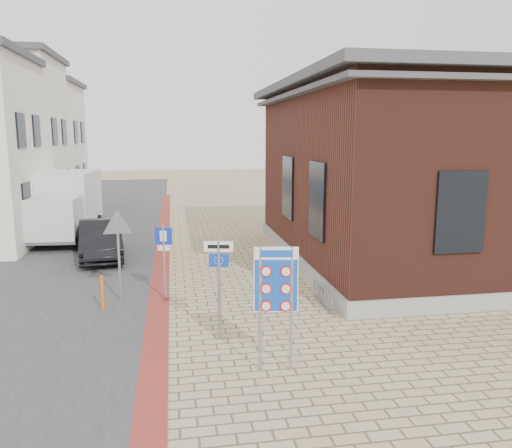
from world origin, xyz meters
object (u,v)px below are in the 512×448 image
object	(u,v)px
sedan	(101,240)
border_sign	(276,283)
box_truck	(65,205)
parking_sign	(164,250)
bollard	(102,293)
essen_sign	(219,270)

from	to	relation	value
sedan	border_sign	distance (m)	11.71
box_truck	parking_sign	size ratio (longest dim) A/B	2.68
sedan	bollard	size ratio (longest dim) A/B	4.52
sedan	parking_sign	bearing A→B (deg)	-73.90
sedan	parking_sign	size ratio (longest dim) A/B	2.00
border_sign	parking_sign	xyz separation A→B (m)	(-2.30, 4.94, -0.37)
box_truck	parking_sign	world-z (taller)	box_truck
sedan	essen_sign	world-z (taller)	essen_sign
essen_sign	bollard	size ratio (longest dim) A/B	2.56
essen_sign	bollard	world-z (taller)	essen_sign
box_truck	essen_sign	world-z (taller)	box_truck
essen_sign	parking_sign	size ratio (longest dim) A/B	1.13
box_truck	essen_sign	distance (m)	14.27
box_truck	border_sign	size ratio (longest dim) A/B	2.29
box_truck	border_sign	xyz separation A→B (m)	(6.99, -14.75, 0.29)
sedan	parking_sign	world-z (taller)	parking_sign
border_sign	bollard	world-z (taller)	border_sign
essen_sign	bollard	distance (m)	4.10
essen_sign	box_truck	bearing A→B (deg)	126.32
sedan	bollard	distance (m)	6.35
box_truck	border_sign	world-z (taller)	box_truck
sedan	box_truck	bearing A→B (deg)	108.68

